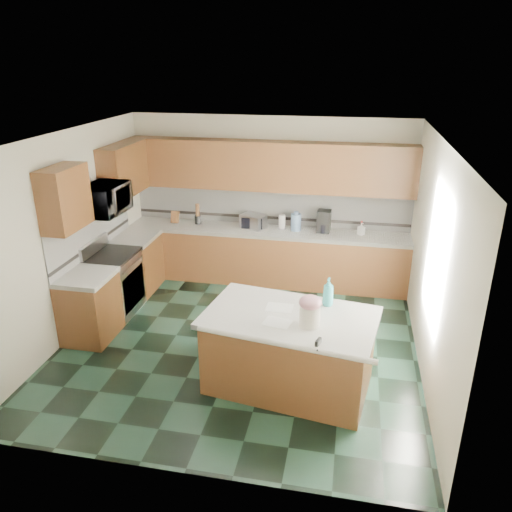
% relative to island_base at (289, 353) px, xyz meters
% --- Properties ---
extents(floor, '(4.60, 4.60, 0.00)m').
position_rel_island_base_xyz_m(floor, '(-0.76, 0.80, -0.43)').
color(floor, black).
rests_on(floor, ground).
extents(ceiling, '(4.60, 4.60, 0.00)m').
position_rel_island_base_xyz_m(ceiling, '(-0.76, 0.80, 2.27)').
color(ceiling, white).
rests_on(ceiling, ground).
extents(wall_back, '(4.60, 0.04, 2.70)m').
position_rel_island_base_xyz_m(wall_back, '(-0.76, 3.12, 0.92)').
color(wall_back, silver).
rests_on(wall_back, ground).
extents(wall_front, '(4.60, 0.04, 2.70)m').
position_rel_island_base_xyz_m(wall_front, '(-0.76, -1.52, 0.92)').
color(wall_front, silver).
rests_on(wall_front, ground).
extents(wall_left, '(0.04, 4.60, 2.70)m').
position_rel_island_base_xyz_m(wall_left, '(-3.08, 0.80, 0.92)').
color(wall_left, silver).
rests_on(wall_left, ground).
extents(wall_right, '(0.04, 4.60, 2.70)m').
position_rel_island_base_xyz_m(wall_right, '(1.56, 0.80, 0.92)').
color(wall_right, silver).
rests_on(wall_right, ground).
extents(back_base_cab, '(4.60, 0.60, 0.86)m').
position_rel_island_base_xyz_m(back_base_cab, '(-0.76, 2.80, 0.00)').
color(back_base_cab, '#351D0B').
rests_on(back_base_cab, ground).
extents(back_countertop, '(4.60, 0.64, 0.06)m').
position_rel_island_base_xyz_m(back_countertop, '(-0.76, 2.80, 0.46)').
color(back_countertop, white).
rests_on(back_countertop, back_base_cab).
extents(back_upper_cab, '(4.60, 0.33, 0.78)m').
position_rel_island_base_xyz_m(back_upper_cab, '(-0.76, 2.93, 1.51)').
color(back_upper_cab, '#351D0B').
rests_on(back_upper_cab, wall_back).
extents(back_backsplash, '(4.60, 0.02, 0.63)m').
position_rel_island_base_xyz_m(back_backsplash, '(-0.76, 3.08, 0.81)').
color(back_backsplash, silver).
rests_on(back_backsplash, back_countertop).
extents(back_accent_band, '(4.60, 0.01, 0.05)m').
position_rel_island_base_xyz_m(back_accent_band, '(-0.76, 3.08, 0.61)').
color(back_accent_band, black).
rests_on(back_accent_band, back_countertop).
extents(left_base_cab_rear, '(0.60, 0.82, 0.86)m').
position_rel_island_base_xyz_m(left_base_cab_rear, '(-2.76, 2.09, 0.00)').
color(left_base_cab_rear, '#351D0B').
rests_on(left_base_cab_rear, ground).
extents(left_counter_rear, '(0.64, 0.82, 0.06)m').
position_rel_island_base_xyz_m(left_counter_rear, '(-2.76, 2.09, 0.46)').
color(left_counter_rear, white).
rests_on(left_counter_rear, left_base_cab_rear).
extents(left_base_cab_front, '(0.60, 0.72, 0.86)m').
position_rel_island_base_xyz_m(left_base_cab_front, '(-2.76, 0.56, 0.00)').
color(left_base_cab_front, '#351D0B').
rests_on(left_base_cab_front, ground).
extents(left_counter_front, '(0.64, 0.72, 0.06)m').
position_rel_island_base_xyz_m(left_counter_front, '(-2.76, 0.56, 0.46)').
color(left_counter_front, white).
rests_on(left_counter_front, left_base_cab_front).
extents(left_backsplash, '(0.02, 2.30, 0.63)m').
position_rel_island_base_xyz_m(left_backsplash, '(-3.05, 1.35, 0.81)').
color(left_backsplash, silver).
rests_on(left_backsplash, wall_left).
extents(left_accent_band, '(0.01, 2.30, 0.05)m').
position_rel_island_base_xyz_m(left_accent_band, '(-3.04, 1.35, 0.61)').
color(left_accent_band, black).
rests_on(left_accent_band, wall_left).
extents(left_upper_cab_rear, '(0.33, 1.09, 0.78)m').
position_rel_island_base_xyz_m(left_upper_cab_rear, '(-2.90, 2.22, 1.51)').
color(left_upper_cab_rear, '#351D0B').
rests_on(left_upper_cab_rear, wall_left).
extents(left_upper_cab_front, '(0.33, 0.72, 0.78)m').
position_rel_island_base_xyz_m(left_upper_cab_front, '(-2.90, 0.56, 1.51)').
color(left_upper_cab_front, '#351D0B').
rests_on(left_upper_cab_front, wall_left).
extents(range_body, '(0.60, 0.76, 0.88)m').
position_rel_island_base_xyz_m(range_body, '(-2.76, 1.30, 0.01)').
color(range_body, '#B7B7BC').
rests_on(range_body, ground).
extents(range_oven_door, '(0.02, 0.68, 0.55)m').
position_rel_island_base_xyz_m(range_oven_door, '(-2.47, 1.30, -0.03)').
color(range_oven_door, black).
rests_on(range_oven_door, range_body).
extents(range_cooktop, '(0.62, 0.78, 0.04)m').
position_rel_island_base_xyz_m(range_cooktop, '(-2.76, 1.30, 0.47)').
color(range_cooktop, black).
rests_on(range_cooktop, range_body).
extents(range_handle, '(0.02, 0.66, 0.02)m').
position_rel_island_base_xyz_m(range_handle, '(-2.44, 1.30, 0.35)').
color(range_handle, '#B7B7BC').
rests_on(range_handle, range_body).
extents(range_backguard, '(0.06, 0.76, 0.18)m').
position_rel_island_base_xyz_m(range_backguard, '(-3.02, 1.30, 0.59)').
color(range_backguard, '#B7B7BC').
rests_on(range_backguard, range_body).
extents(microwave, '(0.50, 0.73, 0.41)m').
position_rel_island_base_xyz_m(microwave, '(-2.76, 1.30, 1.30)').
color(microwave, '#B7B7BC').
rests_on(microwave, wall_left).
extents(island_base, '(1.91, 1.28, 0.86)m').
position_rel_island_base_xyz_m(island_base, '(0.00, 0.00, 0.00)').
color(island_base, '#351D0B').
rests_on(island_base, ground).
extents(island_top, '(2.03, 1.39, 0.06)m').
position_rel_island_base_xyz_m(island_top, '(0.00, 0.00, 0.46)').
color(island_top, white).
rests_on(island_top, island_base).
extents(island_bullnose, '(1.86, 0.35, 0.06)m').
position_rel_island_base_xyz_m(island_bullnose, '(0.00, -0.56, 0.46)').
color(island_bullnose, white).
rests_on(island_bullnose, island_base).
extents(treat_jar, '(0.23, 0.23, 0.23)m').
position_rel_island_base_xyz_m(treat_jar, '(0.23, -0.17, 0.61)').
color(treat_jar, white).
rests_on(treat_jar, island_top).
extents(treat_jar_lid, '(0.24, 0.24, 0.15)m').
position_rel_island_base_xyz_m(treat_jar_lid, '(0.23, -0.17, 0.76)').
color(treat_jar_lid, pink).
rests_on(treat_jar_lid, treat_jar).
extents(treat_jar_knob, '(0.08, 0.03, 0.03)m').
position_rel_island_base_xyz_m(treat_jar_knob, '(0.23, -0.17, 0.81)').
color(treat_jar_knob, tan).
rests_on(treat_jar_knob, treat_jar_lid).
extents(treat_jar_knob_end_l, '(0.04, 0.04, 0.04)m').
position_rel_island_base_xyz_m(treat_jar_knob_end_l, '(0.19, -0.17, 0.81)').
color(treat_jar_knob_end_l, tan).
rests_on(treat_jar_knob_end_l, treat_jar_lid).
extents(treat_jar_knob_end_r, '(0.04, 0.04, 0.04)m').
position_rel_island_base_xyz_m(treat_jar_knob_end_r, '(0.27, -0.17, 0.81)').
color(treat_jar_knob_end_r, tan).
rests_on(treat_jar_knob_end_r, treat_jar_lid).
extents(soap_bottle_island, '(0.15, 0.15, 0.33)m').
position_rel_island_base_xyz_m(soap_bottle_island, '(0.39, 0.32, 0.66)').
color(soap_bottle_island, teal).
rests_on(soap_bottle_island, island_top).
extents(paper_sheet_a, '(0.33, 0.27, 0.00)m').
position_rel_island_base_xyz_m(paper_sheet_a, '(-0.12, -0.18, 0.49)').
color(paper_sheet_a, white).
rests_on(paper_sheet_a, island_top).
extents(paper_sheet_b, '(0.30, 0.23, 0.00)m').
position_rel_island_base_xyz_m(paper_sheet_b, '(-0.14, 0.15, 0.49)').
color(paper_sheet_b, white).
rests_on(paper_sheet_b, island_top).
extents(clamp_body, '(0.06, 0.11, 0.09)m').
position_rel_island_base_xyz_m(clamp_body, '(0.35, -0.54, 0.50)').
color(clamp_body, black).
rests_on(clamp_body, island_top).
extents(clamp_handle, '(0.02, 0.07, 0.02)m').
position_rel_island_base_xyz_m(clamp_handle, '(0.35, -0.60, 0.48)').
color(clamp_handle, black).
rests_on(clamp_handle, island_top).
extents(knife_block, '(0.12, 0.16, 0.22)m').
position_rel_island_base_xyz_m(knife_block, '(-2.35, 2.85, 0.59)').
color(knife_block, '#472814').
rests_on(knife_block, back_countertop).
extents(utensil_crock, '(0.11, 0.11, 0.14)m').
position_rel_island_base_xyz_m(utensil_crock, '(-1.95, 2.88, 0.56)').
color(utensil_crock, black).
rests_on(utensil_crock, back_countertop).
extents(utensil_bundle, '(0.07, 0.07, 0.21)m').
position_rel_island_base_xyz_m(utensil_bundle, '(-1.95, 2.88, 0.73)').
color(utensil_bundle, '#472814').
rests_on(utensil_bundle, utensil_crock).
extents(toaster_oven, '(0.46, 0.40, 0.22)m').
position_rel_island_base_xyz_m(toaster_oven, '(-0.99, 2.85, 0.60)').
color(toaster_oven, '#B7B7BC').
rests_on(toaster_oven, back_countertop).
extents(toaster_oven_door, '(0.35, 0.01, 0.18)m').
position_rel_island_base_xyz_m(toaster_oven_door, '(-0.99, 2.72, 0.60)').
color(toaster_oven_door, black).
rests_on(toaster_oven_door, toaster_oven).
extents(paper_towel, '(0.11, 0.11, 0.24)m').
position_rel_island_base_xyz_m(paper_towel, '(-0.52, 2.90, 0.61)').
color(paper_towel, white).
rests_on(paper_towel, back_countertop).
extents(paper_towel_base, '(0.16, 0.16, 0.01)m').
position_rel_island_base_xyz_m(paper_towel_base, '(-0.52, 2.90, 0.50)').
color(paper_towel_base, '#B7B7BC').
rests_on(paper_towel_base, back_countertop).
extents(water_jug, '(0.17, 0.17, 0.28)m').
position_rel_island_base_xyz_m(water_jug, '(-0.29, 2.86, 0.63)').
color(water_jug, '#6D92C3').
rests_on(water_jug, back_countertop).
extents(water_jug_neck, '(0.08, 0.08, 0.04)m').
position_rel_island_base_xyz_m(water_jug_neck, '(-0.29, 2.86, 0.79)').
color(water_jug_neck, '#6D92C3').
rests_on(water_jug_neck, water_jug).
extents(coffee_maker, '(0.22, 0.24, 0.35)m').
position_rel_island_base_xyz_m(coffee_maker, '(0.16, 2.88, 0.67)').
color(coffee_maker, black).
rests_on(coffee_maker, back_countertop).
extents(coffee_carafe, '(0.15, 0.15, 0.15)m').
position_rel_island_base_xyz_m(coffee_carafe, '(0.16, 2.82, 0.56)').
color(coffee_carafe, black).
rests_on(coffee_carafe, back_countertop).
extents(soap_bottle_back, '(0.13, 0.13, 0.20)m').
position_rel_island_base_xyz_m(soap_bottle_back, '(0.76, 2.85, 0.59)').
color(soap_bottle_back, white).
rests_on(soap_bottle_back, back_countertop).
extents(soap_back_cap, '(0.02, 0.02, 0.03)m').
position_rel_island_base_xyz_m(soap_back_cap, '(0.76, 2.85, 0.70)').
color(soap_back_cap, red).
rests_on(soap_back_cap, soap_bottle_back).
extents(window_light_proxy, '(0.02, 1.40, 1.10)m').
position_rel_island_base_xyz_m(window_light_proxy, '(1.53, 0.60, 1.07)').
color(window_light_proxy, white).
rests_on(window_light_proxy, wall_right).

